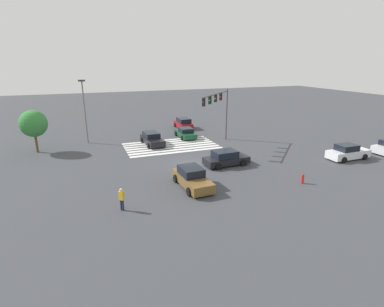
{
  "coord_description": "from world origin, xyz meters",
  "views": [
    {
      "loc": [
        10.09,
        26.61,
        9.92
      ],
      "look_at": [
        0.0,
        0.0,
        1.09
      ],
      "focal_mm": 28.0,
      "sensor_mm": 36.0,
      "label": 1
    }
  ],
  "objects_px": {
    "traffic_signal_mast": "(219,104)",
    "street_light_pole_a": "(84,106)",
    "car_6": "(226,158)",
    "fire_hydrant": "(303,179)",
    "car_2": "(192,178)",
    "car_3": "(183,123)",
    "car_0": "(152,139)",
    "car_4": "(185,133)",
    "car_5": "(348,152)",
    "tree_corner_a": "(33,124)",
    "pedestrian": "(122,198)"
  },
  "relations": [
    {
      "from": "traffic_signal_mast",
      "to": "street_light_pole_a",
      "type": "height_order",
      "value": "street_light_pole_a"
    },
    {
      "from": "car_6",
      "to": "fire_hydrant",
      "type": "xyz_separation_m",
      "value": [
        -3.92,
        6.52,
        -0.27
      ]
    },
    {
      "from": "car_2",
      "to": "street_light_pole_a",
      "type": "xyz_separation_m",
      "value": [
        7.44,
        -17.5,
        3.95
      ]
    },
    {
      "from": "car_2",
      "to": "car_3",
      "type": "xyz_separation_m",
      "value": [
        -6.67,
        -21.35,
        0.03
      ]
    },
    {
      "from": "car_0",
      "to": "car_4",
      "type": "height_order",
      "value": "car_0"
    },
    {
      "from": "car_5",
      "to": "fire_hydrant",
      "type": "xyz_separation_m",
      "value": [
        8.95,
        3.7,
        -0.29
      ]
    },
    {
      "from": "traffic_signal_mast",
      "to": "car_2",
      "type": "xyz_separation_m",
      "value": [
        7.42,
        10.71,
        -4.3
      ]
    },
    {
      "from": "fire_hydrant",
      "to": "traffic_signal_mast",
      "type": "bearing_deg",
      "value": -83.59
    },
    {
      "from": "car_5",
      "to": "tree_corner_a",
      "type": "xyz_separation_m",
      "value": [
        30.84,
        -14.28,
        2.57
      ]
    },
    {
      "from": "tree_corner_a",
      "to": "car_6",
      "type": "bearing_deg",
      "value": 147.46
    },
    {
      "from": "traffic_signal_mast",
      "to": "tree_corner_a",
      "type": "relative_size",
      "value": 1.37
    },
    {
      "from": "traffic_signal_mast",
      "to": "car_0",
      "type": "height_order",
      "value": "traffic_signal_mast"
    },
    {
      "from": "traffic_signal_mast",
      "to": "fire_hydrant",
      "type": "height_order",
      "value": "traffic_signal_mast"
    },
    {
      "from": "fire_hydrant",
      "to": "pedestrian",
      "type": "bearing_deg",
      "value": -2.22
    },
    {
      "from": "car_2",
      "to": "pedestrian",
      "type": "distance_m",
      "value": 6.38
    },
    {
      "from": "street_light_pole_a",
      "to": "fire_hydrant",
      "type": "distance_m",
      "value": 26.36
    },
    {
      "from": "car_0",
      "to": "car_3",
      "type": "relative_size",
      "value": 1.14
    },
    {
      "from": "street_light_pole_a",
      "to": "tree_corner_a",
      "type": "relative_size",
      "value": 1.62
    },
    {
      "from": "tree_corner_a",
      "to": "fire_hydrant",
      "type": "bearing_deg",
      "value": 140.59
    },
    {
      "from": "car_3",
      "to": "car_2",
      "type": "bearing_deg",
      "value": 163.65
    },
    {
      "from": "car_4",
      "to": "tree_corner_a",
      "type": "bearing_deg",
      "value": 92.15
    },
    {
      "from": "car_5",
      "to": "pedestrian",
      "type": "xyz_separation_m",
      "value": [
        23.88,
        3.12,
        0.19
      ]
    },
    {
      "from": "traffic_signal_mast",
      "to": "car_6",
      "type": "height_order",
      "value": "traffic_signal_mast"
    },
    {
      "from": "car_3",
      "to": "car_4",
      "type": "height_order",
      "value": "car_3"
    },
    {
      "from": "car_0",
      "to": "tree_corner_a",
      "type": "relative_size",
      "value": 1.03
    },
    {
      "from": "traffic_signal_mast",
      "to": "car_6",
      "type": "relative_size",
      "value": 1.45
    },
    {
      "from": "car_6",
      "to": "pedestrian",
      "type": "xyz_separation_m",
      "value": [
        11.0,
        5.94,
        0.21
      ]
    },
    {
      "from": "car_2",
      "to": "tree_corner_a",
      "type": "xyz_separation_m",
      "value": [
        12.96,
        -15.25,
        2.56
      ]
    },
    {
      "from": "car_6",
      "to": "fire_hydrant",
      "type": "height_order",
      "value": "car_6"
    },
    {
      "from": "car_5",
      "to": "car_4",
      "type": "bearing_deg",
      "value": 130.35
    },
    {
      "from": "car_2",
      "to": "car_4",
      "type": "height_order",
      "value": "car_2"
    },
    {
      "from": "pedestrian",
      "to": "street_light_pole_a",
      "type": "height_order",
      "value": "street_light_pole_a"
    },
    {
      "from": "traffic_signal_mast",
      "to": "street_light_pole_a",
      "type": "relative_size",
      "value": 0.84
    },
    {
      "from": "car_5",
      "to": "pedestrian",
      "type": "distance_m",
      "value": 24.09
    },
    {
      "from": "car_3",
      "to": "car_5",
      "type": "distance_m",
      "value": 23.26
    },
    {
      "from": "fire_hydrant",
      "to": "car_2",
      "type": "bearing_deg",
      "value": -17.0
    },
    {
      "from": "car_6",
      "to": "pedestrian",
      "type": "height_order",
      "value": "pedestrian"
    },
    {
      "from": "car_0",
      "to": "car_2",
      "type": "xyz_separation_m",
      "value": [
        -0.0,
        14.01,
        0.04
      ]
    },
    {
      "from": "car_2",
      "to": "car_4",
      "type": "bearing_deg",
      "value": 159.6
    },
    {
      "from": "car_0",
      "to": "car_2",
      "type": "distance_m",
      "value": 14.01
    },
    {
      "from": "car_2",
      "to": "car_4",
      "type": "distance_m",
      "value": 16.6
    },
    {
      "from": "street_light_pole_a",
      "to": "car_2",
      "type": "bearing_deg",
      "value": 113.02
    },
    {
      "from": "car_5",
      "to": "car_6",
      "type": "distance_m",
      "value": 13.18
    },
    {
      "from": "car_3",
      "to": "car_0",
      "type": "bearing_deg",
      "value": 138.72
    },
    {
      "from": "traffic_signal_mast",
      "to": "pedestrian",
      "type": "relative_size",
      "value": 3.98
    },
    {
      "from": "pedestrian",
      "to": "fire_hydrant",
      "type": "relative_size",
      "value": 1.91
    },
    {
      "from": "car_0",
      "to": "car_4",
      "type": "distance_m",
      "value": 5.35
    },
    {
      "from": "traffic_signal_mast",
      "to": "fire_hydrant",
      "type": "bearing_deg",
      "value": 51.41
    },
    {
      "from": "traffic_signal_mast",
      "to": "car_0",
      "type": "distance_m",
      "value": 9.2
    },
    {
      "from": "car_6",
      "to": "street_light_pole_a",
      "type": "xyz_separation_m",
      "value": [
        12.44,
        -13.71,
        3.98
      ]
    }
  ]
}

